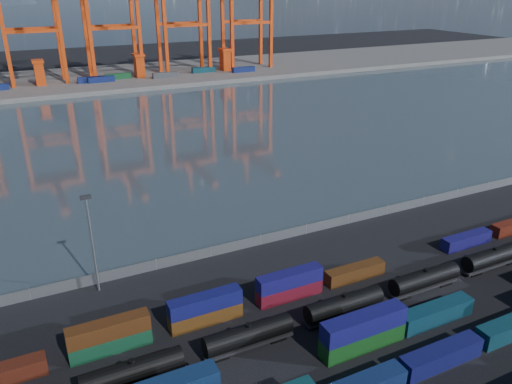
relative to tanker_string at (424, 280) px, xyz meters
name	(u,v)px	position (x,y,z in m)	size (l,w,h in m)	color
ground	(349,332)	(-16.77, -3.23, -1.99)	(700.00, 700.00, 0.00)	black
harbor_water	(152,137)	(-16.77, 101.77, -1.98)	(700.00, 700.00, 0.00)	#34434B
far_quay	(95,79)	(-16.77, 206.77, -0.99)	(700.00, 70.00, 2.00)	#514F4C
container_row_south	(370,380)	(-21.40, -13.75, 0.09)	(139.85, 2.48, 5.29)	#3E4143
container_row_mid	(445,307)	(-2.36, -6.74, -0.10)	(129.11, 2.54, 5.41)	navy
container_row_north	(260,296)	(-25.42, 7.59, -0.10)	(126.71, 2.20, 4.69)	#0F104E
tanker_string	(424,280)	(0.00, 0.00, 0.00)	(136.91, 2.77, 3.97)	black
waterfront_fence	(261,240)	(-16.77, 24.77, -0.99)	(160.12, 0.12, 2.20)	#595B5E
yard_light_mast	(92,239)	(-46.77, 22.77, 7.31)	(1.60, 0.40, 16.60)	slate
quay_containers	(75,81)	(-27.77, 192.24, 1.31)	(172.58, 10.99, 2.60)	navy
straddle_carriers	(91,68)	(-19.27, 196.77, 5.83)	(140.00, 7.00, 11.10)	red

